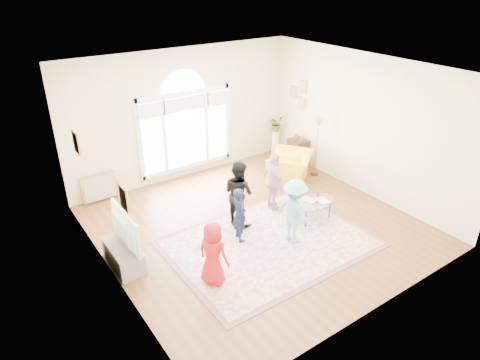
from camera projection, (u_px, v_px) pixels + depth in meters
ground at (257, 225)px, 8.90m from camera, size 6.00×6.00×0.00m
room_shell at (188, 118)px, 10.28m from camera, size 6.00×6.00×6.00m
area_rug at (269, 243)px, 8.32m from camera, size 3.60×2.60×0.02m
rug_border at (269, 243)px, 8.32m from camera, size 3.80×2.80×0.01m
tv_console at (123, 256)px, 7.62m from camera, size 0.45×1.00×0.42m
television at (120, 230)px, 7.38m from camera, size 0.18×1.16×0.67m
coffee_table at (312, 203)px, 8.96m from camera, size 1.06×0.69×0.54m
armchair at (290, 167)px, 10.60m from camera, size 1.49×1.46×0.73m
side_cabinet at (298, 152)px, 11.54m from camera, size 0.40×0.50×0.70m
floor_lamp at (318, 128)px, 10.51m from camera, size 0.29×0.29×1.51m
plant_pedestal at (275, 143)px, 12.14m from camera, size 0.20×0.20×0.70m
potted_plant at (276, 124)px, 11.88m from camera, size 0.47×0.43×0.44m
leaning_picture at (102, 200)px, 9.86m from camera, size 0.80×0.14×0.62m
child_red at (213, 253)px, 7.04m from camera, size 0.57×0.67×1.16m
child_navy at (239, 215)px, 8.18m from camera, size 0.34×0.45×1.12m
child_black at (239, 193)px, 8.68m from camera, size 0.64×0.76×1.39m
child_pink at (274, 182)px, 9.20m from camera, size 0.46×0.82×1.32m
child_blue at (295, 211)px, 8.10m from camera, size 0.58×0.90×1.31m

